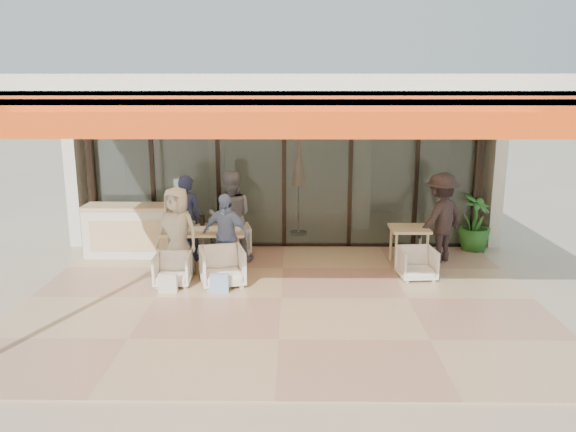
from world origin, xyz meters
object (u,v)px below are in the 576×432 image
(chair_far_right, at_px, (234,238))
(side_table, at_px, (409,233))
(diner_grey, at_px, (231,217))
(potted_palm, at_px, (475,223))
(side_chair, at_px, (417,262))
(dining_table, at_px, (205,232))
(diner_navy, at_px, (187,218))
(chair_near_left, at_px, (173,268))
(diner_cream, at_px, (177,232))
(standing_woman, at_px, (441,218))
(host_counter, at_px, (133,230))
(chair_far_left, at_px, (193,238))
(diner_periwinkle, at_px, (225,235))
(chair_near_right, at_px, (222,265))

(chair_far_right, bearing_deg, side_table, 154.94)
(diner_grey, height_order, potted_palm, diner_grey)
(side_table, height_order, side_chair, side_table)
(dining_table, height_order, side_table, dining_table)
(chair_far_right, relative_size, diner_navy, 0.39)
(chair_near_left, relative_size, diner_cream, 0.38)
(dining_table, relative_size, standing_woman, 0.87)
(side_chair, bearing_deg, chair_near_left, 179.59)
(dining_table, relative_size, side_chair, 2.41)
(host_counter, xyz_separation_m, chair_far_left, (1.13, 0.24, -0.22))
(diner_grey, height_order, diner_periwinkle, diner_grey)
(diner_cream, height_order, side_table, diner_cream)
(diner_grey, xyz_separation_m, side_chair, (3.35, -1.04, -0.56))
(standing_woman, xyz_separation_m, potted_palm, (0.91, 0.78, -0.27))
(dining_table, xyz_separation_m, diner_periwinkle, (0.43, -0.46, 0.06))
(dining_table, height_order, standing_woman, standing_woman)
(chair_far_right, height_order, side_table, side_table)
(host_counter, relative_size, standing_woman, 1.07)
(diner_cream, distance_m, diner_periwinkle, 0.84)
(dining_table, height_order, chair_far_left, dining_table)
(diner_grey, xyz_separation_m, potted_palm, (4.89, 0.73, -0.28))
(chair_far_left, distance_m, side_chair, 4.46)
(chair_far_right, relative_size, potted_palm, 0.55)
(host_counter, relative_size, chair_near_right, 2.53)
(chair_near_right, bearing_deg, side_chair, -8.98)
(dining_table, bearing_deg, host_counter, 155.39)
(dining_table, bearing_deg, standing_woman, 5.18)
(chair_far_right, bearing_deg, diner_navy, 18.94)
(diner_periwinkle, bearing_deg, chair_near_right, -71.79)
(diner_periwinkle, relative_size, side_table, 2.00)
(diner_periwinkle, distance_m, potted_palm, 5.16)
(potted_palm, bearing_deg, diner_periwinkle, -161.54)
(host_counter, relative_size, dining_table, 1.23)
(diner_navy, bearing_deg, standing_woman, -167.58)
(host_counter, height_order, chair_near_left, host_counter)
(diner_cream, bearing_deg, standing_woman, 28.42)
(diner_grey, relative_size, potted_palm, 1.48)
(side_chair, bearing_deg, diner_grey, 157.43)
(chair_near_right, bearing_deg, diner_periwinkle, 74.85)
(host_counter, height_order, chair_near_right, host_counter)
(chair_far_right, relative_size, side_chair, 1.04)
(standing_woman, bearing_deg, side_chair, 20.01)
(diner_navy, bearing_deg, diner_grey, -167.06)
(host_counter, bearing_deg, side_chair, -13.74)
(diner_cream, bearing_deg, chair_near_left, -71.64)
(chair_near_left, xyz_separation_m, diner_navy, (0.00, 1.40, 0.54))
(diner_navy, height_order, side_chair, diner_navy)
(chair_far_left, distance_m, diner_grey, 1.13)
(diner_grey, xyz_separation_m, diner_periwinkle, (0.00, -0.90, -0.13))
(diner_navy, bearing_deg, dining_table, 145.79)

